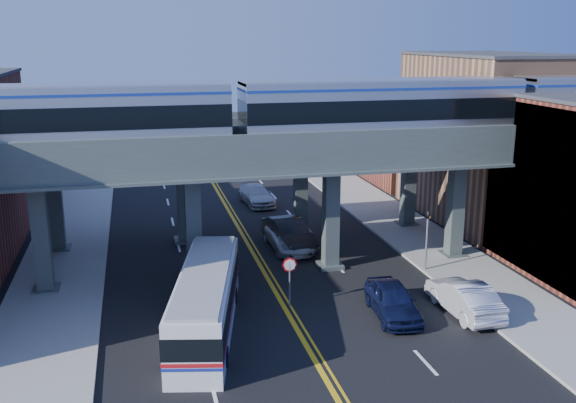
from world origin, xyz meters
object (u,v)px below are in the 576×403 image
traffic_signal (427,234)px  car_lane_d (256,195)px  transit_bus (206,302)px  stop_sign (290,274)px  car_lane_c (290,238)px  car_parked_curb (464,297)px  transit_train (382,108)px  car_lane_a (393,300)px  car_lane_b (289,233)px

traffic_signal → car_lane_d: size_ratio=0.78×
transit_bus → car_lane_d: size_ratio=2.12×
stop_sign → transit_bus: 4.76m
car_lane_d → stop_sign: bearing=-102.0°
car_lane_c → car_parked_curb: 13.12m
transit_train → stop_sign: transit_train is taller
traffic_signal → car_lane_a: bearing=-128.9°
stop_sign → car_lane_a: (4.64, -2.29, -0.93)m
car_lane_c → car_lane_b: bearing=84.2°
transit_train → car_parked_curb: bearing=-78.9°
stop_sign → car_lane_c: (2.17, 8.84, -1.02)m
car_lane_a → car_lane_d: 23.11m
car_lane_a → transit_bus: bearing=-177.8°
car_lane_c → car_lane_d: (0.08, 11.85, 0.02)m
transit_bus → car_parked_curb: size_ratio=2.17×
transit_train → transit_bus: transit_train is taller
stop_sign → car_lane_c: size_ratio=0.49×
car_lane_a → car_lane_b: bearing=107.6°
car_lane_b → transit_train: bearing=-51.0°
traffic_signal → car_lane_d: 18.96m
stop_sign → traffic_signal: 9.41m
car_parked_curb → transit_train: bearing=-79.9°
car_parked_curb → car_lane_a: bearing=-9.4°
car_lane_b → car_lane_d: size_ratio=1.07×
stop_sign → transit_bus: bearing=-158.6°
car_lane_a → car_parked_curb: car_parked_curb is taller
stop_sign → car_lane_a: stop_sign is taller
transit_train → car_lane_d: transit_train is taller
car_lane_b → car_lane_c: 0.48m
stop_sign → car_lane_d: 20.84m
transit_train → car_parked_curb: transit_train is taller
transit_bus → stop_sign: bearing=-56.2°
transit_train → transit_bus: bearing=-148.7°
transit_bus → car_lane_b: size_ratio=1.98×
traffic_signal → car_lane_a: traffic_signal is taller
stop_sign → car_lane_d: bearing=83.8°
stop_sign → car_parked_curb: size_ratio=0.51×
car_lane_b → car_lane_d: car_lane_b is taller
stop_sign → car_lane_c: stop_sign is taller
traffic_signal → stop_sign: bearing=-161.4°
stop_sign → car_lane_b: size_ratio=0.47×
transit_train → car_lane_a: (-2.03, -7.29, -8.56)m
stop_sign → car_lane_b: bearing=76.6°
transit_bus → car_lane_b: transit_bus is taller
car_lane_b → car_parked_curb: (5.99, -12.10, -0.08)m
car_lane_a → car_lane_c: size_ratio=0.91×
traffic_signal → car_lane_c: 9.05m
traffic_signal → car_lane_b: size_ratio=0.73×
transit_bus → car_lane_a: (9.05, -0.56, -0.61)m
traffic_signal → car_lane_c: (-6.73, 5.84, -1.56)m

